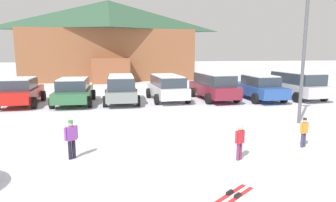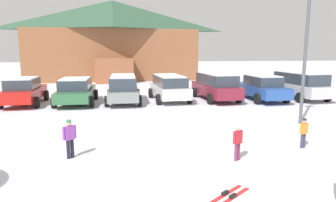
{
  "view_description": "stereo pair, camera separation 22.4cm",
  "coord_description": "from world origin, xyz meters",
  "px_view_note": "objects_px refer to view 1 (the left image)",
  "views": [
    {
      "loc": [
        -1.55,
        -3.26,
        3.18
      ],
      "look_at": [
        0.38,
        8.61,
        1.13
      ],
      "focal_mm": 32.0,
      "sensor_mm": 36.0,
      "label": 1
    },
    {
      "loc": [
        -1.33,
        -3.29,
        3.18
      ],
      "look_at": [
        0.38,
        8.61,
        1.13
      ],
      "focal_mm": 32.0,
      "sensor_mm": 36.0,
      "label": 2
    }
  ],
  "objects_px": {
    "parked_red_sedan": "(21,91)",
    "skier_child_in_red_jacket": "(240,140)",
    "parked_silver_wagon": "(296,84)",
    "ski_lodge": "(109,40)",
    "parked_grey_wagon": "(121,88)",
    "parked_blue_hatchback": "(259,87)",
    "skier_child_in_orange_jacket": "(304,131)",
    "parked_green_coupe": "(74,91)",
    "pair_of_skis": "(233,196)",
    "parked_maroon_van": "(214,86)",
    "skier_child_in_purple_jacket": "(71,137)",
    "parked_white_suv": "(167,87)",
    "lamp_post": "(304,50)"
  },
  "relations": [
    {
      "from": "ski_lodge",
      "to": "parked_white_suv",
      "type": "height_order",
      "value": "ski_lodge"
    },
    {
      "from": "pair_of_skis",
      "to": "parked_blue_hatchback",
      "type": "bearing_deg",
      "value": 62.01
    },
    {
      "from": "parked_silver_wagon",
      "to": "skier_child_in_purple_jacket",
      "type": "bearing_deg",
      "value": -144.42
    },
    {
      "from": "parked_red_sedan",
      "to": "skier_child_in_purple_jacket",
      "type": "xyz_separation_m",
      "value": [
        4.24,
        -9.56,
        -0.16
      ]
    },
    {
      "from": "parked_silver_wagon",
      "to": "pair_of_skis",
      "type": "height_order",
      "value": "parked_silver_wagon"
    },
    {
      "from": "parked_white_suv",
      "to": "skier_child_in_purple_jacket",
      "type": "xyz_separation_m",
      "value": [
        -4.41,
        -9.78,
        -0.22
      ]
    },
    {
      "from": "parked_green_coupe",
      "to": "parked_blue_hatchback",
      "type": "distance_m",
      "value": 11.54
    },
    {
      "from": "skier_child_in_orange_jacket",
      "to": "skier_child_in_red_jacket",
      "type": "bearing_deg",
      "value": -163.13
    },
    {
      "from": "parked_white_suv",
      "to": "skier_child_in_red_jacket",
      "type": "height_order",
      "value": "parked_white_suv"
    },
    {
      "from": "parked_red_sedan",
      "to": "parked_green_coupe",
      "type": "relative_size",
      "value": 0.94
    },
    {
      "from": "parked_silver_wagon",
      "to": "skier_child_in_red_jacket",
      "type": "xyz_separation_m",
      "value": [
        -8.15,
        -10.18,
        -0.35
      ]
    },
    {
      "from": "pair_of_skis",
      "to": "skier_child_in_orange_jacket",
      "type": "bearing_deg",
      "value": 38.93
    },
    {
      "from": "parked_blue_hatchback",
      "to": "parked_maroon_van",
      "type": "bearing_deg",
      "value": 170.88
    },
    {
      "from": "parked_maroon_van",
      "to": "parked_red_sedan",
      "type": "bearing_deg",
      "value": -179.87
    },
    {
      "from": "parked_blue_hatchback",
      "to": "skier_child_in_purple_jacket",
      "type": "height_order",
      "value": "parked_blue_hatchback"
    },
    {
      "from": "ski_lodge",
      "to": "parked_maroon_van",
      "type": "relative_size",
      "value": 3.83
    },
    {
      "from": "parked_grey_wagon",
      "to": "parked_white_suv",
      "type": "relative_size",
      "value": 1.01
    },
    {
      "from": "parked_blue_hatchback",
      "to": "parked_white_suv",
      "type": "bearing_deg",
      "value": 173.68
    },
    {
      "from": "parked_blue_hatchback",
      "to": "parked_silver_wagon",
      "type": "relative_size",
      "value": 0.97
    },
    {
      "from": "ski_lodge",
      "to": "pair_of_skis",
      "type": "height_order",
      "value": "ski_lodge"
    },
    {
      "from": "parked_red_sedan",
      "to": "skier_child_in_red_jacket",
      "type": "xyz_separation_m",
      "value": [
        9.09,
        -10.44,
        -0.22
      ]
    },
    {
      "from": "parked_red_sedan",
      "to": "skier_child_in_orange_jacket",
      "type": "distance_m",
      "value": 15.14
    },
    {
      "from": "parked_green_coupe",
      "to": "skier_child_in_red_jacket",
      "type": "height_order",
      "value": "parked_green_coupe"
    },
    {
      "from": "parked_red_sedan",
      "to": "pair_of_skis",
      "type": "distance_m",
      "value": 14.94
    },
    {
      "from": "parked_blue_hatchback",
      "to": "parked_grey_wagon",
      "type": "bearing_deg",
      "value": 177.74
    },
    {
      "from": "parked_grey_wagon",
      "to": "skier_child_in_purple_jacket",
      "type": "relative_size",
      "value": 3.87
    },
    {
      "from": "parked_green_coupe",
      "to": "parked_red_sedan",
      "type": "bearing_deg",
      "value": 178.01
    },
    {
      "from": "parked_green_coupe",
      "to": "lamp_post",
      "type": "bearing_deg",
      "value": -31.81
    },
    {
      "from": "parked_green_coupe",
      "to": "parked_blue_hatchback",
      "type": "xyz_separation_m",
      "value": [
        11.53,
        -0.33,
        0.03
      ]
    },
    {
      "from": "lamp_post",
      "to": "parked_green_coupe",
      "type": "bearing_deg",
      "value": 148.19
    },
    {
      "from": "ski_lodge",
      "to": "parked_red_sedan",
      "type": "relative_size",
      "value": 4.3
    },
    {
      "from": "parked_silver_wagon",
      "to": "lamp_post",
      "type": "distance_m",
      "value": 7.71
    },
    {
      "from": "parked_red_sedan",
      "to": "skier_child_in_orange_jacket",
      "type": "height_order",
      "value": "parked_red_sedan"
    },
    {
      "from": "parked_red_sedan",
      "to": "parked_maroon_van",
      "type": "distance_m",
      "value": 11.64
    },
    {
      "from": "parked_green_coupe",
      "to": "parked_grey_wagon",
      "type": "bearing_deg",
      "value": 0.28
    },
    {
      "from": "parked_green_coupe",
      "to": "parked_maroon_van",
      "type": "bearing_deg",
      "value": 0.86
    },
    {
      "from": "lamp_post",
      "to": "parked_maroon_van",
      "type": "bearing_deg",
      "value": 105.3
    },
    {
      "from": "parked_blue_hatchback",
      "to": "skier_child_in_purple_jacket",
      "type": "bearing_deg",
      "value": -138.39
    },
    {
      "from": "parked_green_coupe",
      "to": "parked_grey_wagon",
      "type": "relative_size",
      "value": 1.01
    },
    {
      "from": "ski_lodge",
      "to": "parked_red_sedan",
      "type": "bearing_deg",
      "value": -106.45
    },
    {
      "from": "parked_green_coupe",
      "to": "parked_white_suv",
      "type": "bearing_deg",
      "value": 3.22
    },
    {
      "from": "parked_white_suv",
      "to": "lamp_post",
      "type": "height_order",
      "value": "lamp_post"
    },
    {
      "from": "parked_maroon_van",
      "to": "skier_child_in_red_jacket",
      "type": "distance_m",
      "value": 10.78
    },
    {
      "from": "ski_lodge",
      "to": "skier_child_in_purple_jacket",
      "type": "relative_size",
      "value": 15.83
    },
    {
      "from": "parked_white_suv",
      "to": "parked_blue_hatchback",
      "type": "distance_m",
      "value": 5.9
    },
    {
      "from": "pair_of_skis",
      "to": "parked_white_suv",
      "type": "bearing_deg",
      "value": 87.45
    },
    {
      "from": "ski_lodge",
      "to": "parked_grey_wagon",
      "type": "height_order",
      "value": "ski_lodge"
    },
    {
      "from": "parked_green_coupe",
      "to": "parked_grey_wagon",
      "type": "distance_m",
      "value": 2.79
    },
    {
      "from": "ski_lodge",
      "to": "parked_maroon_van",
      "type": "xyz_separation_m",
      "value": [
        6.98,
        -15.74,
        -3.38
      ]
    },
    {
      "from": "ski_lodge",
      "to": "skier_child_in_purple_jacket",
      "type": "bearing_deg",
      "value": -90.94
    }
  ]
}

